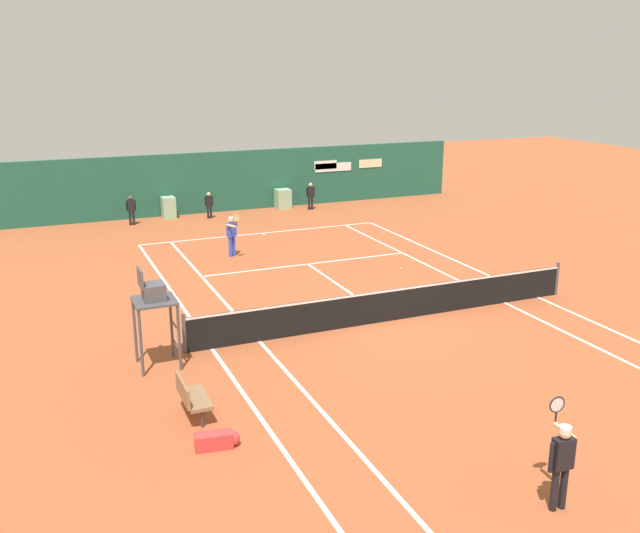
{
  "coord_description": "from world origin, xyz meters",
  "views": [
    {
      "loc": [
        -9.31,
        -16.59,
        7.17
      ],
      "look_at": [
        -0.78,
        3.42,
        0.8
      ],
      "focal_mm": 39.18,
      "sensor_mm": 36.0,
      "label": 1
    }
  ],
  "objects_px": {
    "umpire_chair": "(154,300)",
    "ball_kid_centre_post": "(209,203)",
    "tennis_ball_mid_court": "(401,269)",
    "player_bench": "(191,396)",
    "player_on_baseline": "(232,233)",
    "equipment_bag": "(218,440)",
    "ball_kid_right_post": "(311,194)",
    "player_near_side": "(561,458)",
    "ball_kid_left_post": "(131,208)"
  },
  "relations": [
    {
      "from": "umpire_chair",
      "to": "ball_kid_centre_post",
      "type": "xyz_separation_m",
      "value": [
        5.44,
        16.09,
        -0.99
      ]
    },
    {
      "from": "umpire_chair",
      "to": "tennis_ball_mid_court",
      "type": "bearing_deg",
      "value": 117.25
    },
    {
      "from": "player_bench",
      "to": "player_on_baseline",
      "type": "xyz_separation_m",
      "value": [
        4.36,
        11.96,
        0.43
      ]
    },
    {
      "from": "ball_kid_centre_post",
      "to": "equipment_bag",
      "type": "bearing_deg",
      "value": 73.14
    },
    {
      "from": "ball_kid_right_post",
      "to": "tennis_ball_mid_court",
      "type": "relative_size",
      "value": 20.19
    },
    {
      "from": "umpire_chair",
      "to": "player_near_side",
      "type": "height_order",
      "value": "umpire_chair"
    },
    {
      "from": "ball_kid_centre_post",
      "to": "tennis_ball_mid_court",
      "type": "xyz_separation_m",
      "value": [
        4.17,
        -11.14,
        -0.69
      ]
    },
    {
      "from": "ball_kid_left_post",
      "to": "ball_kid_centre_post",
      "type": "relative_size",
      "value": 1.08
    },
    {
      "from": "umpire_chair",
      "to": "player_on_baseline",
      "type": "bearing_deg",
      "value": 153.43
    },
    {
      "from": "player_bench",
      "to": "player_near_side",
      "type": "height_order",
      "value": "player_near_side"
    },
    {
      "from": "tennis_ball_mid_court",
      "to": "player_near_side",
      "type": "bearing_deg",
      "value": -108.82
    },
    {
      "from": "player_on_baseline",
      "to": "ball_kid_centre_post",
      "type": "distance_m",
      "value": 7.1
    },
    {
      "from": "player_bench",
      "to": "equipment_bag",
      "type": "height_order",
      "value": "player_bench"
    },
    {
      "from": "player_near_side",
      "to": "ball_kid_left_post",
      "type": "distance_m",
      "value": 24.66
    },
    {
      "from": "player_bench",
      "to": "equipment_bag",
      "type": "relative_size",
      "value": 1.26
    },
    {
      "from": "player_bench",
      "to": "ball_kid_centre_post",
      "type": "xyz_separation_m",
      "value": [
        5.27,
        19.0,
        0.22
      ]
    },
    {
      "from": "player_bench",
      "to": "ball_kid_right_post",
      "type": "xyz_separation_m",
      "value": [
        10.5,
        19.0,
        0.28
      ]
    },
    {
      "from": "ball_kid_left_post",
      "to": "ball_kid_centre_post",
      "type": "distance_m",
      "value": 3.63
    },
    {
      "from": "player_on_baseline",
      "to": "tennis_ball_mid_court",
      "type": "distance_m",
      "value": 6.59
    },
    {
      "from": "player_near_side",
      "to": "ball_kid_left_post",
      "type": "relative_size",
      "value": 1.31
    },
    {
      "from": "player_near_side",
      "to": "ball_kid_left_post",
      "type": "xyz_separation_m",
      "value": [
        -3.27,
        24.45,
        -0.15
      ]
    },
    {
      "from": "umpire_chair",
      "to": "player_on_baseline",
      "type": "distance_m",
      "value": 10.15
    },
    {
      "from": "ball_kid_centre_post",
      "to": "tennis_ball_mid_court",
      "type": "distance_m",
      "value": 11.92
    },
    {
      "from": "player_near_side",
      "to": "equipment_bag",
      "type": "bearing_deg",
      "value": 143.49
    },
    {
      "from": "player_bench",
      "to": "ball_kid_left_post",
      "type": "height_order",
      "value": "ball_kid_left_post"
    },
    {
      "from": "equipment_bag",
      "to": "ball_kid_centre_post",
      "type": "relative_size",
      "value": 0.7
    },
    {
      "from": "ball_kid_centre_post",
      "to": "tennis_ball_mid_court",
      "type": "relative_size",
      "value": 18.52
    },
    {
      "from": "ball_kid_left_post",
      "to": "player_on_baseline",
      "type": "bearing_deg",
      "value": 112.13
    },
    {
      "from": "player_on_baseline",
      "to": "ball_kid_right_post",
      "type": "distance_m",
      "value": 9.34
    },
    {
      "from": "ball_kid_right_post",
      "to": "ball_kid_centre_post",
      "type": "height_order",
      "value": "ball_kid_right_post"
    },
    {
      "from": "umpire_chair",
      "to": "ball_kid_left_post",
      "type": "xyz_separation_m",
      "value": [
        1.8,
        16.09,
        -0.93
      ]
    },
    {
      "from": "ball_kid_left_post",
      "to": "player_near_side",
      "type": "bearing_deg",
      "value": 98.59
    },
    {
      "from": "equipment_bag",
      "to": "player_on_baseline",
      "type": "distance_m",
      "value": 13.99
    },
    {
      "from": "tennis_ball_mid_court",
      "to": "player_bench",
      "type": "bearing_deg",
      "value": -140.23
    },
    {
      "from": "equipment_bag",
      "to": "tennis_ball_mid_court",
      "type": "bearing_deg",
      "value": 44.97
    },
    {
      "from": "ball_kid_right_post",
      "to": "ball_kid_centre_post",
      "type": "xyz_separation_m",
      "value": [
        -5.23,
        0.0,
        -0.07
      ]
    },
    {
      "from": "equipment_bag",
      "to": "player_near_side",
      "type": "distance_m",
      "value": 6.27
    },
    {
      "from": "player_near_side",
      "to": "ball_kid_left_post",
      "type": "height_order",
      "value": "player_near_side"
    },
    {
      "from": "player_bench",
      "to": "equipment_bag",
      "type": "distance_m",
      "value": 1.43
    },
    {
      "from": "player_on_baseline",
      "to": "ball_kid_centre_post",
      "type": "relative_size",
      "value": 1.42
    },
    {
      "from": "player_near_side",
      "to": "tennis_ball_mid_court",
      "type": "height_order",
      "value": "player_near_side"
    },
    {
      "from": "player_bench",
      "to": "ball_kid_right_post",
      "type": "distance_m",
      "value": 21.71
    },
    {
      "from": "umpire_chair",
      "to": "player_bench",
      "type": "xyz_separation_m",
      "value": [
        0.17,
        -2.91,
        -1.21
      ]
    },
    {
      "from": "player_on_baseline",
      "to": "tennis_ball_mid_court",
      "type": "height_order",
      "value": "player_on_baseline"
    },
    {
      "from": "umpire_chair",
      "to": "player_on_baseline",
      "type": "xyz_separation_m",
      "value": [
        4.53,
        9.05,
        -0.78
      ]
    },
    {
      "from": "player_bench",
      "to": "ball_kid_centre_post",
      "type": "distance_m",
      "value": 19.72
    },
    {
      "from": "ball_kid_right_post",
      "to": "ball_kid_left_post",
      "type": "distance_m",
      "value": 8.86
    },
    {
      "from": "player_on_baseline",
      "to": "player_near_side",
      "type": "xyz_separation_m",
      "value": [
        0.55,
        -17.41,
        -0.0
      ]
    },
    {
      "from": "player_on_baseline",
      "to": "ball_kid_right_post",
      "type": "relative_size",
      "value": 1.3
    },
    {
      "from": "ball_kid_left_post",
      "to": "tennis_ball_mid_court",
      "type": "distance_m",
      "value": 13.63
    }
  ]
}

